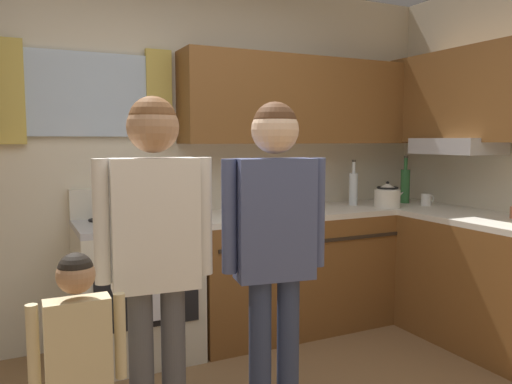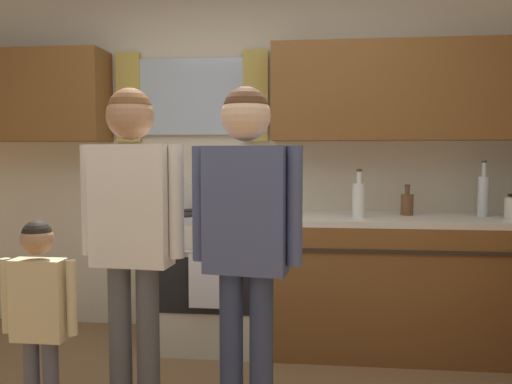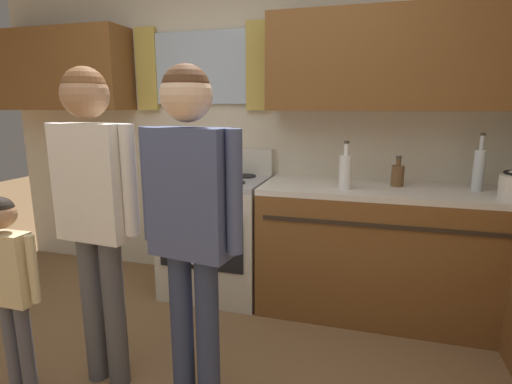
# 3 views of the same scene
# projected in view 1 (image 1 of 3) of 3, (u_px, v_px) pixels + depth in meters

# --- Properties ---
(back_wall_unit) EXTENTS (4.60, 0.42, 2.60)m
(back_wall_unit) POSITION_uv_depth(u_px,v_px,m) (164.00, 135.00, 3.57)
(back_wall_unit) COLOR beige
(back_wall_unit) RESTS_ON ground
(kitchen_counter_run) EXTENTS (2.13, 1.90, 0.90)m
(kitchen_counter_run) POSITION_uv_depth(u_px,v_px,m) (382.00, 272.00, 3.74)
(kitchen_counter_run) COLOR brown
(kitchen_counter_run) RESTS_ON ground
(stove_oven) EXTENTS (0.75, 0.67, 1.10)m
(stove_oven) POSITION_uv_depth(u_px,v_px,m) (137.00, 287.00, 3.30)
(stove_oven) COLOR beige
(stove_oven) RESTS_ON ground
(bottle_tall_clear) EXTENTS (0.07, 0.07, 0.37)m
(bottle_tall_clear) POSITION_uv_depth(u_px,v_px,m) (353.00, 188.00, 4.06)
(bottle_tall_clear) COLOR silver
(bottle_tall_clear) RESTS_ON kitchen_counter_run
(bottle_squat_brown) EXTENTS (0.08, 0.08, 0.21)m
(bottle_squat_brown) POSITION_uv_depth(u_px,v_px,m) (301.00, 199.00, 3.87)
(bottle_squat_brown) COLOR brown
(bottle_squat_brown) RESTS_ON kitchen_counter_run
(bottle_milk_white) EXTENTS (0.08, 0.08, 0.31)m
(bottle_milk_white) POSITION_uv_depth(u_px,v_px,m) (274.00, 198.00, 3.55)
(bottle_milk_white) COLOR white
(bottle_milk_white) RESTS_ON kitchen_counter_run
(bottle_wine_green) EXTENTS (0.08, 0.08, 0.39)m
(bottle_wine_green) POSITION_uv_depth(u_px,v_px,m) (405.00, 185.00, 4.22)
(bottle_wine_green) COLOR #2D6633
(bottle_wine_green) RESTS_ON kitchen_counter_run
(mug_ceramic_white) EXTENTS (0.13, 0.08, 0.09)m
(mug_ceramic_white) POSITION_uv_depth(u_px,v_px,m) (427.00, 200.00, 4.05)
(mug_ceramic_white) COLOR white
(mug_ceramic_white) RESTS_ON kitchen_counter_run
(stovetop_kettle) EXTENTS (0.27, 0.20, 0.21)m
(stovetop_kettle) POSITION_uv_depth(u_px,v_px,m) (387.00, 195.00, 3.94)
(stovetop_kettle) COLOR silver
(stovetop_kettle) RESTS_ON kitchen_counter_run
(adult_holding_child) EXTENTS (0.50, 0.22, 1.61)m
(adult_holding_child) POSITION_uv_depth(u_px,v_px,m) (155.00, 238.00, 2.14)
(adult_holding_child) COLOR #4C4C51
(adult_holding_child) RESTS_ON ground
(adult_in_plaid) EXTENTS (0.49, 0.22, 1.60)m
(adult_in_plaid) POSITION_uv_depth(u_px,v_px,m) (275.00, 232.00, 2.31)
(adult_in_plaid) COLOR #2D3856
(adult_in_plaid) RESTS_ON ground
(small_child) EXTENTS (0.34, 0.14, 1.03)m
(small_child) POSITION_uv_depth(u_px,v_px,m) (79.00, 356.00, 1.83)
(small_child) COLOR #4C4C56
(small_child) RESTS_ON ground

